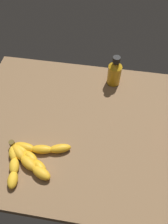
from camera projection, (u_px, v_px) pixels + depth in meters
The scene contains 3 objects.
ground_plane at pixel (90, 130), 88.62cm from camera, with size 96.13×68.45×4.89cm, color brown.
banana_bunch at pixel (30, 158), 77.34cm from camera, with size 22.87×19.53×3.71cm.
honey_bottle at pixel (115, 72), 95.19cm from camera, with size 5.85×5.85×14.47cm.
Camera 1 is at (-4.87, 44.85, 74.22)cm, focal length 35.56 mm.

